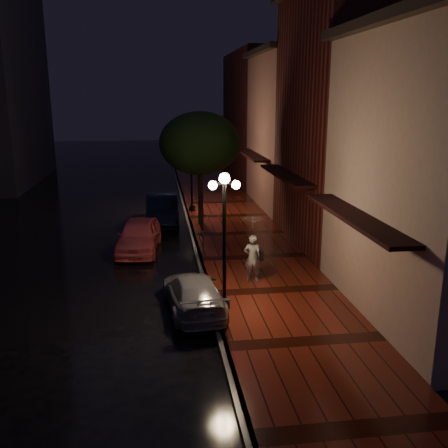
{
  "coord_description": "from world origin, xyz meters",
  "views": [
    {
      "loc": [
        -1.64,
        -19.53,
        6.67
      ],
      "look_at": [
        1.13,
        0.8,
        1.4
      ],
      "focal_mm": 40.0,
      "sensor_mm": 36.0,
      "label": 1
    }
  ],
  "objects_px": {
    "parking_meter": "(203,242)",
    "silver_car": "(194,293)",
    "pink_car": "(139,235)",
    "streetlamp_far": "(191,169)",
    "street_tree": "(200,145)",
    "woman_with_umbrella": "(253,238)",
    "streetlamp_near": "(224,234)",
    "navy_car": "(162,210)"
  },
  "relations": [
    {
      "from": "streetlamp_near",
      "to": "silver_car",
      "type": "bearing_deg",
      "value": 162.61
    },
    {
      "from": "streetlamp_near",
      "to": "street_tree",
      "type": "height_order",
      "value": "street_tree"
    },
    {
      "from": "silver_car",
      "to": "navy_car",
      "type": "bearing_deg",
      "value": -91.27
    },
    {
      "from": "parking_meter",
      "to": "silver_car",
      "type": "bearing_deg",
      "value": -105.21
    },
    {
      "from": "pink_car",
      "to": "woman_with_umbrella",
      "type": "distance_m",
      "value": 6.36
    },
    {
      "from": "pink_car",
      "to": "navy_car",
      "type": "height_order",
      "value": "navy_car"
    },
    {
      "from": "streetlamp_near",
      "to": "pink_car",
      "type": "xyz_separation_m",
      "value": [
        -2.86,
        6.92,
        -1.88
      ]
    },
    {
      "from": "streetlamp_near",
      "to": "navy_car",
      "type": "xyz_separation_m",
      "value": [
        -1.76,
        11.7,
        -1.82
      ]
    },
    {
      "from": "street_tree",
      "to": "streetlamp_near",
      "type": "bearing_deg",
      "value": -91.35
    },
    {
      "from": "streetlamp_far",
      "to": "navy_car",
      "type": "relative_size",
      "value": 0.91
    },
    {
      "from": "streetlamp_far",
      "to": "street_tree",
      "type": "bearing_deg",
      "value": -85.09
    },
    {
      "from": "woman_with_umbrella",
      "to": "street_tree",
      "type": "bearing_deg",
      "value": -68.0
    },
    {
      "from": "woman_with_umbrella",
      "to": "parking_meter",
      "type": "relative_size",
      "value": 2.07
    },
    {
      "from": "navy_car",
      "to": "woman_with_umbrella",
      "type": "bearing_deg",
      "value": -71.74
    },
    {
      "from": "street_tree",
      "to": "pink_car",
      "type": "relative_size",
      "value": 1.37
    },
    {
      "from": "parking_meter",
      "to": "woman_with_umbrella",
      "type": "bearing_deg",
      "value": -67.06
    },
    {
      "from": "pink_car",
      "to": "silver_car",
      "type": "xyz_separation_m",
      "value": [
        1.91,
        -6.62,
        -0.13
      ]
    },
    {
      "from": "streetlamp_near",
      "to": "parking_meter",
      "type": "relative_size",
      "value": 3.67
    },
    {
      "from": "street_tree",
      "to": "silver_car",
      "type": "height_order",
      "value": "street_tree"
    },
    {
      "from": "streetlamp_near",
      "to": "street_tree",
      "type": "bearing_deg",
      "value": 88.65
    },
    {
      "from": "street_tree",
      "to": "woman_with_umbrella",
      "type": "distance_m",
      "value": 9.16
    },
    {
      "from": "streetlamp_far",
      "to": "navy_car",
      "type": "xyz_separation_m",
      "value": [
        -1.76,
        -2.3,
        -1.82
      ]
    },
    {
      "from": "streetlamp_far",
      "to": "street_tree",
      "type": "xyz_separation_m",
      "value": [
        0.26,
        -3.01,
        1.64
      ]
    },
    {
      "from": "woman_with_umbrella",
      "to": "streetlamp_near",
      "type": "bearing_deg",
      "value": 74.23
    },
    {
      "from": "streetlamp_near",
      "to": "pink_car",
      "type": "distance_m",
      "value": 7.72
    },
    {
      "from": "silver_car",
      "to": "parking_meter",
      "type": "relative_size",
      "value": 3.46
    },
    {
      "from": "parking_meter",
      "to": "navy_car",
      "type": "bearing_deg",
      "value": 96.93
    },
    {
      "from": "pink_car",
      "to": "silver_car",
      "type": "bearing_deg",
      "value": -68.03
    },
    {
      "from": "streetlamp_far",
      "to": "silver_car",
      "type": "distance_m",
      "value": 13.88
    },
    {
      "from": "streetlamp_near",
      "to": "streetlamp_far",
      "type": "distance_m",
      "value": 14.0
    },
    {
      "from": "streetlamp_far",
      "to": "navy_car",
      "type": "bearing_deg",
      "value": -127.43
    },
    {
      "from": "pink_car",
      "to": "navy_car",
      "type": "xyz_separation_m",
      "value": [
        1.1,
        4.79,
        0.06
      ]
    },
    {
      "from": "streetlamp_far",
      "to": "pink_car",
      "type": "height_order",
      "value": "streetlamp_far"
    },
    {
      "from": "pink_car",
      "to": "streetlamp_near",
      "type": "bearing_deg",
      "value": -61.66
    },
    {
      "from": "navy_car",
      "to": "woman_with_umbrella",
      "type": "distance_m",
      "value": 10.0
    },
    {
      "from": "street_tree",
      "to": "navy_car",
      "type": "bearing_deg",
      "value": 160.54
    },
    {
      "from": "streetlamp_near",
      "to": "woman_with_umbrella",
      "type": "xyz_separation_m",
      "value": [
        1.33,
        2.24,
        -0.85
      ]
    },
    {
      "from": "silver_car",
      "to": "woman_with_umbrella",
      "type": "distance_m",
      "value": 3.22
    },
    {
      "from": "silver_car",
      "to": "pink_car",
      "type": "bearing_deg",
      "value": -79.21
    },
    {
      "from": "streetlamp_far",
      "to": "street_tree",
      "type": "height_order",
      "value": "street_tree"
    },
    {
      "from": "woman_with_umbrella",
      "to": "pink_car",
      "type": "bearing_deg",
      "value": -33.1
    },
    {
      "from": "pink_car",
      "to": "parking_meter",
      "type": "xyz_separation_m",
      "value": [
        2.66,
        -1.92,
        0.14
      ]
    }
  ]
}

